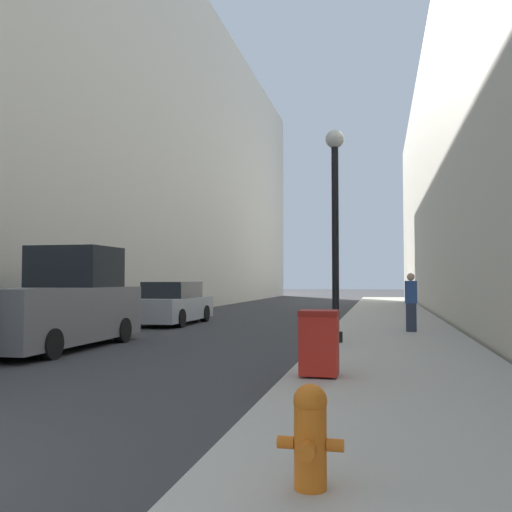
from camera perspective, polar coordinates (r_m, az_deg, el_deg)
sidewalk_right at (r=20.82m, az=13.42°, el=-6.64°), size 3.72×60.00×0.15m
building_left_glass at (r=33.70m, az=-16.46°, el=10.63°), size 12.00×60.00×18.36m
fire_hydrant at (r=4.25m, az=5.44°, el=-17.27°), size 0.47×0.36×0.74m
trash_bin at (r=8.94m, az=6.34°, el=-8.56°), size 0.59×0.62×1.01m
lamppost at (r=13.89m, az=7.92°, el=4.11°), size 0.45×0.45×5.12m
pickup_truck at (r=14.50m, az=-19.15°, el=-4.71°), size 2.14×5.34×2.47m
parked_sedan_near at (r=21.39m, az=-8.32°, el=-4.82°), size 1.82×4.71×1.56m
pedestrian_on_sidewalk at (r=17.06m, az=15.24°, el=-4.47°), size 0.34×0.22×1.68m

